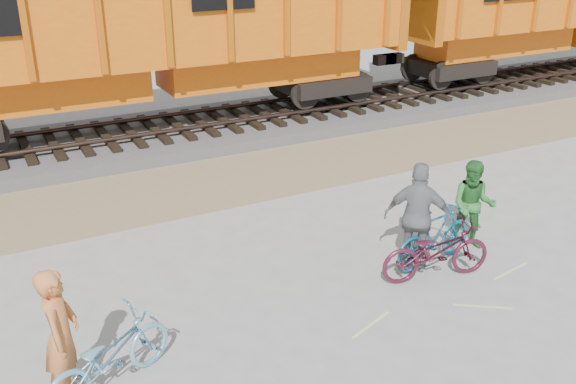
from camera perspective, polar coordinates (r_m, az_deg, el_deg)
name	(u,v)px	position (r m, az deg, el deg)	size (l,w,h in m)	color
ground	(394,284)	(10.78, 9.38, -8.04)	(120.00, 120.00, 0.00)	#9E9E99
gravel_strip	(253,175)	(15.04, -3.12, 1.51)	(120.00, 3.00, 0.02)	#9C8561
ballast_bed	(200,130)	(18.06, -7.82, 5.50)	(120.00, 4.00, 0.30)	slate
track	(199,119)	(17.97, -7.88, 6.48)	(120.00, 2.60, 0.24)	black
hopper_car_center	(149,28)	(17.07, -12.22, 14.05)	(14.00, 3.13, 4.65)	black
bicycle_blue	(109,356)	(8.55, -15.66, -13.87)	(0.65, 1.87, 0.98)	#77B6D5
bicycle_teal	(435,236)	(11.26, 12.91, -3.83)	(0.50, 1.77, 1.06)	#136188
bicycle_maroon	(436,251)	(10.84, 13.03, -5.15)	(0.66, 1.90, 1.00)	#501629
person_solo	(61,336)	(8.35, -19.52, -11.95)	(0.66, 0.43, 1.80)	#CE7237
person_man	(473,205)	(11.90, 16.11, -1.12)	(0.80, 0.62, 1.65)	#2A6B2B
person_woman	(418,218)	(10.84, 11.49, -2.25)	(1.13, 0.47, 1.92)	slate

